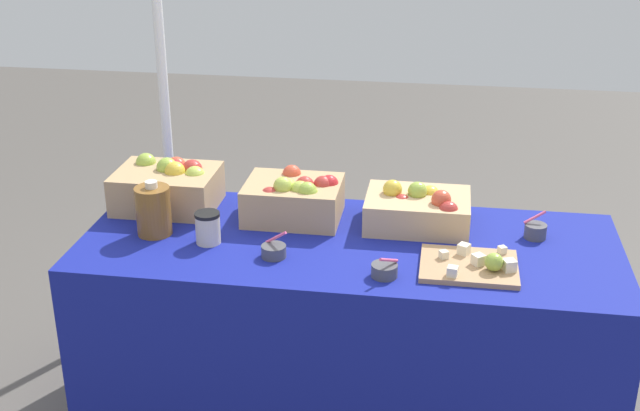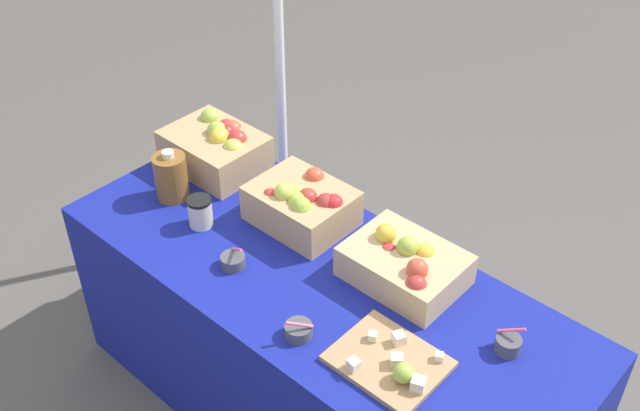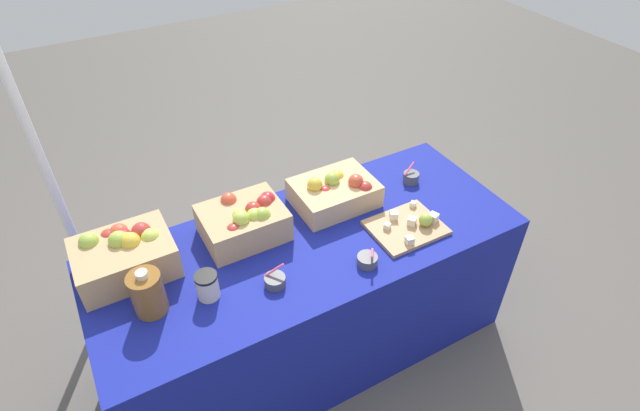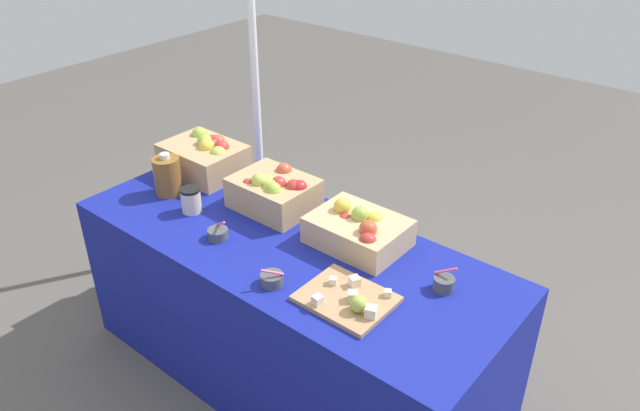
{
  "view_description": "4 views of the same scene",
  "coord_description": "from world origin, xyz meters",
  "px_view_note": "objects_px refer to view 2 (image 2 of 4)",
  "views": [
    {
      "loc": [
        0.31,
        -2.65,
        2.02
      ],
      "look_at": [
        -0.11,
        0.01,
        0.86
      ],
      "focal_mm": 47.04,
      "sensor_mm": 36.0,
      "label": 1
    },
    {
      "loc": [
        1.26,
        -1.38,
        2.47
      ],
      "look_at": [
        0.01,
        -0.0,
        1.03
      ],
      "focal_mm": 42.42,
      "sensor_mm": 36.0,
      "label": 2
    },
    {
      "loc": [
        -0.74,
        -1.44,
        2.27
      ],
      "look_at": [
        0.06,
        0.0,
        0.91
      ],
      "focal_mm": 28.52,
      "sensor_mm": 36.0,
      "label": 3
    },
    {
      "loc": [
        1.45,
        -1.54,
        2.15
      ],
      "look_at": [
        0.18,
        -0.01,
        0.98
      ],
      "focal_mm": 34.78,
      "sensor_mm": 36.0,
      "label": 4
    }
  ],
  "objects_px": {
    "cider_jug": "(171,176)",
    "sample_bowl_mid": "(299,330)",
    "tent_pole": "(278,18)",
    "sample_bowl_far": "(508,344)",
    "apple_crate_middle": "(302,204)",
    "sample_bowl_near": "(233,261)",
    "apple_crate_right": "(405,264)",
    "coffee_cup": "(200,212)",
    "cutting_board_front": "(391,362)",
    "apple_crate_left": "(217,147)"
  },
  "relations": [
    {
      "from": "apple_crate_right",
      "to": "coffee_cup",
      "type": "relative_size",
      "value": 3.3
    },
    {
      "from": "cutting_board_front",
      "to": "coffee_cup",
      "type": "relative_size",
      "value": 2.8
    },
    {
      "from": "apple_crate_left",
      "to": "apple_crate_right",
      "type": "xyz_separation_m",
      "value": [
        0.96,
        -0.04,
        -0.02
      ]
    },
    {
      "from": "apple_crate_middle",
      "to": "cider_jug",
      "type": "relative_size",
      "value": 1.75
    },
    {
      "from": "apple_crate_right",
      "to": "tent_pole",
      "type": "relative_size",
      "value": 0.17
    },
    {
      "from": "apple_crate_middle",
      "to": "sample_bowl_far",
      "type": "bearing_deg",
      "value": -2.28
    },
    {
      "from": "sample_bowl_near",
      "to": "cider_jug",
      "type": "relative_size",
      "value": 0.48
    },
    {
      "from": "cutting_board_front",
      "to": "sample_bowl_near",
      "type": "bearing_deg",
      "value": -179.07
    },
    {
      "from": "sample_bowl_far",
      "to": "tent_pole",
      "type": "relative_size",
      "value": 0.04
    },
    {
      "from": "cutting_board_front",
      "to": "coffee_cup",
      "type": "distance_m",
      "value": 0.92
    },
    {
      "from": "coffee_cup",
      "to": "cutting_board_front",
      "type": "bearing_deg",
      "value": -3.9
    },
    {
      "from": "cider_jug",
      "to": "sample_bowl_far",
      "type": "bearing_deg",
      "value": 7.44
    },
    {
      "from": "sample_bowl_far",
      "to": "cider_jug",
      "type": "distance_m",
      "value": 1.36
    },
    {
      "from": "apple_crate_right",
      "to": "coffee_cup",
      "type": "distance_m",
      "value": 0.76
    },
    {
      "from": "sample_bowl_near",
      "to": "sample_bowl_mid",
      "type": "relative_size",
      "value": 1.06
    },
    {
      "from": "apple_crate_middle",
      "to": "cider_jug",
      "type": "xyz_separation_m",
      "value": [
        -0.47,
        -0.21,
        0.01
      ]
    },
    {
      "from": "apple_crate_left",
      "to": "apple_crate_middle",
      "type": "distance_m",
      "value": 0.5
    },
    {
      "from": "apple_crate_middle",
      "to": "sample_bowl_far",
      "type": "height_order",
      "value": "apple_crate_middle"
    },
    {
      "from": "apple_crate_left",
      "to": "sample_bowl_near",
      "type": "height_order",
      "value": "apple_crate_left"
    },
    {
      "from": "cider_jug",
      "to": "sample_bowl_mid",
      "type": "bearing_deg",
      "value": -13.26
    },
    {
      "from": "cider_jug",
      "to": "cutting_board_front",
      "type": "bearing_deg",
      "value": -5.33
    },
    {
      "from": "apple_crate_left",
      "to": "cider_jug",
      "type": "xyz_separation_m",
      "value": [
        0.03,
        -0.25,
        0.0
      ]
    },
    {
      "from": "sample_bowl_near",
      "to": "cider_jug",
      "type": "distance_m",
      "value": 0.48
    },
    {
      "from": "sample_bowl_mid",
      "to": "apple_crate_middle",
      "type": "bearing_deg",
      "value": 132.12
    },
    {
      "from": "apple_crate_right",
      "to": "sample_bowl_mid",
      "type": "distance_m",
      "value": 0.43
    },
    {
      "from": "coffee_cup",
      "to": "tent_pole",
      "type": "xyz_separation_m",
      "value": [
        -0.43,
        0.85,
        0.33
      ]
    },
    {
      "from": "sample_bowl_near",
      "to": "sample_bowl_far",
      "type": "bearing_deg",
      "value": 18.21
    },
    {
      "from": "apple_crate_right",
      "to": "cutting_board_front",
      "type": "relative_size",
      "value": 1.18
    },
    {
      "from": "cutting_board_front",
      "to": "tent_pole",
      "type": "height_order",
      "value": "tent_pole"
    },
    {
      "from": "cutting_board_front",
      "to": "sample_bowl_far",
      "type": "xyz_separation_m",
      "value": [
        0.22,
        0.28,
        0.01
      ]
    },
    {
      "from": "cutting_board_front",
      "to": "cider_jug",
      "type": "distance_m",
      "value": 1.13
    },
    {
      "from": "apple_crate_middle",
      "to": "sample_bowl_near",
      "type": "relative_size",
      "value": 3.65
    },
    {
      "from": "cider_jug",
      "to": "coffee_cup",
      "type": "bearing_deg",
      "value": -11.44
    },
    {
      "from": "apple_crate_middle",
      "to": "cutting_board_front",
      "type": "bearing_deg",
      "value": -25.81
    },
    {
      "from": "apple_crate_left",
      "to": "coffee_cup",
      "type": "relative_size",
      "value": 3.35
    },
    {
      "from": "coffee_cup",
      "to": "apple_crate_right",
      "type": "bearing_deg",
      "value": 19.89
    },
    {
      "from": "cutting_board_front",
      "to": "apple_crate_left",
      "type": "bearing_deg",
      "value": 162.71
    },
    {
      "from": "sample_bowl_mid",
      "to": "sample_bowl_far",
      "type": "relative_size",
      "value": 0.94
    },
    {
      "from": "cider_jug",
      "to": "tent_pole",
      "type": "relative_size",
      "value": 0.09
    },
    {
      "from": "apple_crate_right",
      "to": "apple_crate_middle",
      "type": "bearing_deg",
      "value": -179.19
    },
    {
      "from": "apple_crate_left",
      "to": "tent_pole",
      "type": "xyz_separation_m",
      "value": [
        -0.19,
        0.55,
        0.3
      ]
    },
    {
      "from": "sample_bowl_mid",
      "to": "tent_pole",
      "type": "relative_size",
      "value": 0.04
    },
    {
      "from": "tent_pole",
      "to": "cider_jug",
      "type": "bearing_deg",
      "value": -74.79
    },
    {
      "from": "sample_bowl_mid",
      "to": "coffee_cup",
      "type": "distance_m",
      "value": 0.65
    },
    {
      "from": "apple_crate_left",
      "to": "tent_pole",
      "type": "bearing_deg",
      "value": 109.1
    },
    {
      "from": "sample_bowl_far",
      "to": "sample_bowl_near",
      "type": "bearing_deg",
      "value": -161.79
    },
    {
      "from": "apple_crate_left",
      "to": "cutting_board_front",
      "type": "relative_size",
      "value": 1.19
    },
    {
      "from": "apple_crate_left",
      "to": "sample_bowl_mid",
      "type": "bearing_deg",
      "value": -27.46
    },
    {
      "from": "apple_crate_middle",
      "to": "tent_pole",
      "type": "height_order",
      "value": "tent_pole"
    },
    {
      "from": "apple_crate_middle",
      "to": "apple_crate_right",
      "type": "relative_size",
      "value": 0.94
    }
  ]
}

